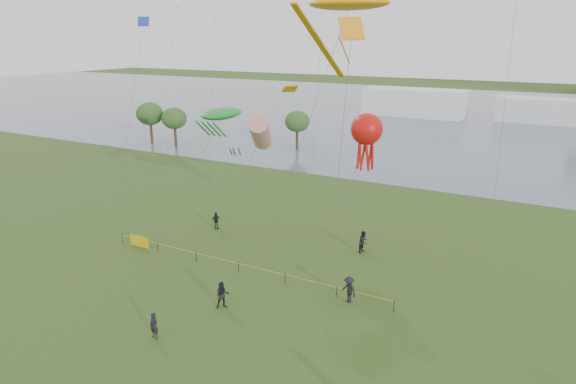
% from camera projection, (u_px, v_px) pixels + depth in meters
% --- Properties ---
extents(lake, '(400.00, 120.00, 0.08)m').
position_uv_depth(lake, '(472.00, 116.00, 108.08)').
color(lake, slate).
rests_on(lake, ground_plane).
extents(pavilion_left, '(22.00, 8.00, 6.00)m').
position_uv_depth(pavilion_left, '(414.00, 102.00, 108.18)').
color(pavilion_left, white).
rests_on(pavilion_left, ground_plane).
extents(pavilion_right, '(18.00, 7.00, 5.00)m').
position_uv_depth(pavilion_right, '(543.00, 111.00, 99.51)').
color(pavilion_right, silver).
rests_on(pavilion_right, ground_plane).
extents(trees, '(27.58, 11.53, 6.88)m').
position_uv_depth(trees, '(198.00, 118.00, 77.38)').
color(trees, '#3A221A').
rests_on(trees, ground_plane).
extents(fence, '(24.07, 0.07, 1.05)m').
position_uv_depth(fence, '(175.00, 250.00, 39.14)').
color(fence, black).
rests_on(fence, ground_plane).
extents(spectator_a, '(1.14, 1.10, 1.85)m').
position_uv_depth(spectator_a, '(222.00, 295.00, 31.58)').
color(spectator_a, black).
rests_on(spectator_a, ground_plane).
extents(spectator_b, '(1.40, 1.18, 1.88)m').
position_uv_depth(spectator_b, '(349.00, 290.00, 32.24)').
color(spectator_b, black).
rests_on(spectator_b, ground_plane).
extents(spectator_c, '(0.75, 1.03, 1.63)m').
position_uv_depth(spectator_c, '(216.00, 221.00, 44.67)').
color(spectator_c, black).
rests_on(spectator_c, ground_plane).
extents(spectator_f, '(0.65, 0.47, 1.66)m').
position_uv_depth(spectator_f, '(154.00, 326.00, 28.42)').
color(spectator_f, black).
rests_on(spectator_f, ground_plane).
extents(spectator_g, '(0.86, 1.03, 1.87)m').
position_uv_depth(spectator_g, '(363.00, 242.00, 39.78)').
color(spectator_g, black).
rests_on(spectator_g, ground_plane).
extents(kite_stingray, '(7.50, 10.13, 19.49)m').
position_uv_depth(kite_stingray, '(348.00, 4.00, 29.88)').
color(kite_stingray, '#3F3F42').
extents(kite_windsock, '(4.39, 5.63, 11.23)m').
position_uv_depth(kite_windsock, '(260.00, 133.00, 40.64)').
color(kite_windsock, '#3F3F42').
extents(kite_creature, '(6.01, 6.63, 11.55)m').
position_uv_depth(kite_creature, '(222.00, 114.00, 39.30)').
color(kite_creature, '#3F3F42').
extents(kite_octopus, '(2.59, 5.90, 12.06)m').
position_uv_depth(kite_octopus, '(367.00, 130.00, 33.68)').
color(kite_octopus, '#3F3F42').
extents(kite_delta, '(3.66, 11.56, 18.04)m').
position_uv_depth(kite_delta, '(349.00, 53.00, 23.25)').
color(kite_delta, '#3F3F42').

